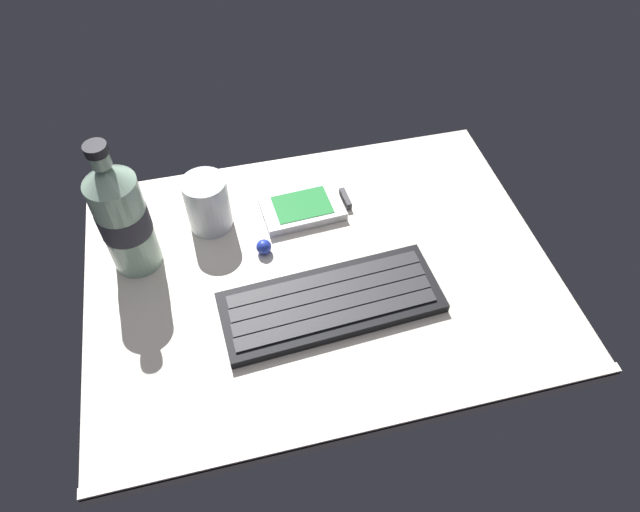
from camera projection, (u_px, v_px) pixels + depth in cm
name	position (u px, v px, depth cm)	size (l,w,h in cm)	color
ground_plane	(320.00, 275.00, 79.55)	(64.00, 48.00, 2.80)	beige
keyboard	(329.00, 302.00, 74.47)	(29.61, 12.72, 1.70)	black
handheld_device	(306.00, 207.00, 85.51)	(13.15, 8.37, 1.50)	silver
juice_cup	(208.00, 205.00, 81.38)	(6.40, 6.40, 8.50)	silver
water_bottle	(122.00, 216.00, 73.01)	(6.73, 6.73, 20.80)	#9EC1A8
trackball_mouse	(264.00, 247.00, 80.10)	(2.20, 2.20, 2.20)	#2338B2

